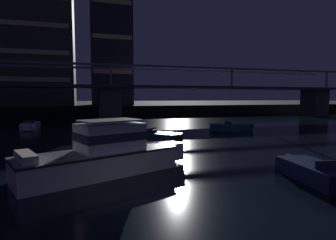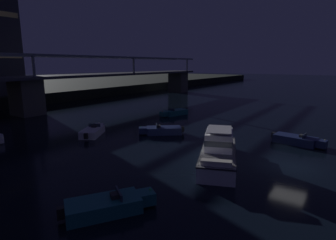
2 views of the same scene
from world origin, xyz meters
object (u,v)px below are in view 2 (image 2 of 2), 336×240
(cabin_cruiser_near_left, at_px, (218,151))
(speedboat_near_center, at_px, (162,130))
(speedboat_near_right, at_px, (93,131))
(speedboat_mid_right, at_px, (108,205))
(speedboat_mid_left, at_px, (297,140))
(river_bridge, at_px, (25,86))
(speedboat_mid_center, at_px, (174,113))

(cabin_cruiser_near_left, bearing_deg, speedboat_near_center, 61.61)
(speedboat_near_center, xyz_separation_m, speedboat_near_right, (-4.87, 6.13, 0.00))
(speedboat_mid_right, bearing_deg, speedboat_mid_left, -16.64)
(river_bridge, bearing_deg, speedboat_near_center, -84.27)
(speedboat_near_center, relative_size, speedboat_mid_center, 0.88)
(speedboat_mid_right, bearing_deg, cabin_cruiser_near_left, -9.37)
(river_bridge, relative_size, speedboat_near_center, 20.31)
(cabin_cruiser_near_left, xyz_separation_m, speedboat_mid_center, (15.56, 14.64, -0.64))
(cabin_cruiser_near_left, bearing_deg, speedboat_mid_right, 170.63)
(cabin_cruiser_near_left, distance_m, speedboat_mid_center, 21.38)
(speedboat_mid_right, bearing_deg, speedboat_near_right, 52.52)
(speedboat_mid_center, bearing_deg, river_bridge, 124.19)
(speedboat_near_center, relative_size, speedboat_near_right, 0.95)
(speedboat_mid_center, relative_size, speedboat_mid_right, 1.08)
(speedboat_near_center, distance_m, speedboat_near_right, 7.83)
(river_bridge, distance_m, speedboat_near_right, 18.89)
(speedboat_near_center, bearing_deg, speedboat_near_right, 128.46)
(river_bridge, bearing_deg, cabin_cruiser_near_left, -94.39)
(speedboat_mid_left, bearing_deg, speedboat_near_center, 108.23)
(speedboat_near_right, bearing_deg, speedboat_mid_right, -127.48)
(river_bridge, distance_m, speedboat_mid_center, 23.45)
(speedboat_near_center, relative_size, speedboat_mid_left, 0.88)
(speedboat_mid_center, bearing_deg, speedboat_mid_left, -107.82)
(speedboat_near_center, distance_m, speedboat_mid_right, 17.18)
(speedboat_mid_left, xyz_separation_m, speedboat_mid_right, (-19.87, 5.94, 0.00))
(river_bridge, relative_size, speedboat_mid_right, 19.37)
(speedboat_near_center, relative_size, speedboat_mid_right, 0.95)
(speedboat_mid_left, height_order, speedboat_mid_right, same)
(speedboat_mid_center, bearing_deg, speedboat_near_center, -153.21)
(river_bridge, bearing_deg, speedboat_near_right, -97.55)
(river_bridge, distance_m, speedboat_mid_left, 38.80)
(cabin_cruiser_near_left, bearing_deg, speedboat_mid_left, -23.99)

